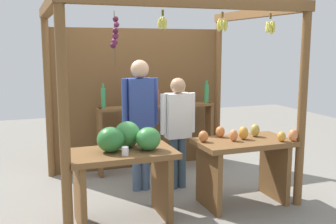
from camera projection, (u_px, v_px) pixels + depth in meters
ground_plane at (163, 189)px, 5.33m from camera, size 12.00×12.00×0.00m
market_stall at (151, 81)px, 5.53m from camera, size 2.79×2.22×2.37m
fruit_counter_left at (124, 159)px, 4.26m from camera, size 1.12×0.67×1.06m
fruit_counter_right at (243, 157)px, 4.76m from camera, size 1.13×0.65×0.94m
bottle_shelf_unit at (157, 120)px, 6.01m from camera, size 1.79×0.22×1.35m
vendor_man at (140, 113)px, 5.12m from camera, size 0.48×0.23×1.70m
vendor_woman at (178, 124)px, 5.22m from camera, size 0.48×0.20×1.47m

